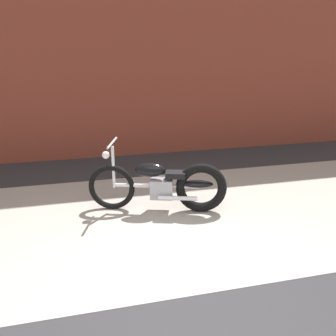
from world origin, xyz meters
The scene contains 4 objects.
ground_plane centered at (0.00, 0.00, 0.00)m, with size 80.00×80.00×0.00m, color #2D2D30.
sidewalk_slab centered at (0.00, 1.75, 0.00)m, with size 36.00×3.50×0.01m, color #9E998E.
brick_building_wall centered at (0.00, 5.20, 2.59)m, with size 36.00×0.50×5.19m, color brown.
motorcycle_black centered at (0.26, 1.97, 0.40)m, with size 1.94×0.84×1.03m.
Camera 1 is at (-0.95, -2.89, 2.32)m, focal length 39.91 mm.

